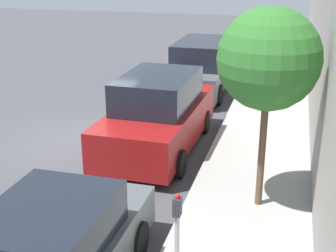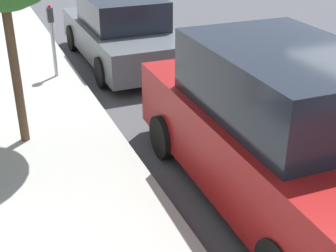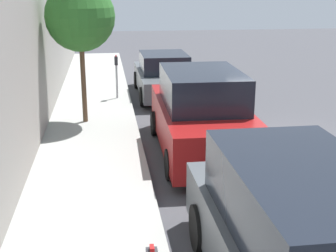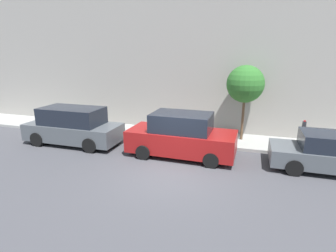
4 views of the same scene
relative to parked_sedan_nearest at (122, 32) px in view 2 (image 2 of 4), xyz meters
name	(u,v)px [view 2 (image 2 of 4)]	position (x,y,z in m)	size (l,w,h in m)	color
sidewalk	(74,237)	(2.46, 5.93, -0.65)	(2.46, 32.00, 0.15)	#9E9E99
parked_sedan_nearest	(122,32)	(0.00, 0.00, 0.00)	(1.92, 4.51, 1.54)	#4C5156
parked_suv_second	(280,131)	(-0.14, 5.98, 0.21)	(2.08, 4.84, 1.98)	maroon
parking_meter_near	(52,33)	(1.69, 0.74, 0.32)	(0.11, 0.15, 1.46)	#ADADB2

